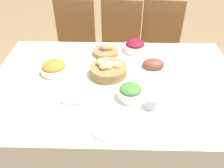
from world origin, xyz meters
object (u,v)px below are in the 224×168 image
(ham_platter, at_px, (153,65))
(dinner_plate, at_px, (112,124))
(chair_far_right, at_px, (160,48))
(carrot_bowl, at_px, (54,68))
(beet_salad_bowl, at_px, (135,46))
(chair_far_left, at_px, (75,47))
(egg_basket, at_px, (106,51))
(spoon, at_px, (145,125))
(bread_basket, at_px, (108,69))
(drinking_cup, at_px, (153,102))
(green_salad_bowl, at_px, (130,92))
(knife, at_px, (140,125))
(butter_dish, at_px, (73,99))
(fork, at_px, (85,124))
(chair_far_center, at_px, (120,47))

(ham_platter, xyz_separation_m, dinner_plate, (-0.29, -0.58, -0.02))
(chair_far_right, distance_m, carrot_bowl, 1.28)
(beet_salad_bowl, distance_m, carrot_bowl, 0.69)
(chair_far_left, relative_size, carrot_bowl, 5.02)
(ham_platter, distance_m, dinner_plate, 0.65)
(egg_basket, relative_size, spoon, 1.09)
(bread_basket, relative_size, drinking_cup, 3.19)
(green_salad_bowl, bearing_deg, knife, -79.18)
(chair_far_left, bearing_deg, knife, -62.07)
(butter_dish, bearing_deg, egg_basket, 73.02)
(egg_basket, xyz_separation_m, ham_platter, (0.36, -0.20, 0.00))
(chair_far_right, height_order, beet_salad_bowl, chair_far_right)
(knife, bearing_deg, fork, -179.84)
(chair_far_center, bearing_deg, fork, -92.23)
(carrot_bowl, bearing_deg, chair_far_right, 42.86)
(chair_far_left, bearing_deg, beet_salad_bowl, -35.79)
(ham_platter, distance_m, carrot_bowl, 0.73)
(chair_far_left, relative_size, butter_dish, 7.96)
(bread_basket, xyz_separation_m, spoon, (0.22, -0.49, -0.04))
(chair_far_left, height_order, egg_basket, chair_far_left)
(ham_platter, bearing_deg, beet_salad_bowl, 115.43)
(chair_far_center, distance_m, beet_salad_bowl, 0.60)
(ham_platter, xyz_separation_m, carrot_bowl, (-0.72, -0.08, 0.01))
(chair_far_left, distance_m, fork, 1.40)
(egg_basket, height_order, green_salad_bowl, green_salad_bowl)
(beet_salad_bowl, relative_size, carrot_bowl, 0.93)
(bread_basket, xyz_separation_m, dinner_plate, (0.04, -0.49, -0.04))
(chair_far_left, height_order, butter_dish, chair_far_left)
(chair_far_left, height_order, dinner_plate, chair_far_left)
(carrot_bowl, xyz_separation_m, spoon, (0.61, -0.50, -0.04))
(ham_platter, relative_size, drinking_cup, 3.04)
(fork, relative_size, drinking_cup, 2.31)
(drinking_cup, bearing_deg, chair_far_left, 119.43)
(chair_far_center, height_order, drinking_cup, chair_far_center)
(chair_far_right, distance_m, knife, 1.41)
(drinking_cup, bearing_deg, fork, -158.86)
(chair_far_right, height_order, fork, chair_far_right)
(ham_platter, distance_m, butter_dish, 0.66)
(ham_platter, xyz_separation_m, butter_dish, (-0.54, -0.39, -0.01))
(bread_basket, height_order, carrot_bowl, bread_basket)
(green_salad_bowl, xyz_separation_m, spoon, (0.07, -0.23, -0.04))
(dinner_plate, relative_size, butter_dish, 2.07)
(egg_basket, bearing_deg, spoon, -72.09)
(beet_salad_bowl, distance_m, spoon, 0.84)
(chair_far_center, xyz_separation_m, chair_far_left, (-0.49, 0.00, 0.00))
(chair_far_left, relative_size, egg_basket, 4.75)
(bread_basket, distance_m, fork, 0.51)
(green_salad_bowl, distance_m, knife, 0.24)
(carrot_bowl, bearing_deg, drinking_cup, -27.84)
(chair_far_left, xyz_separation_m, egg_basket, (0.37, -0.57, 0.27))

